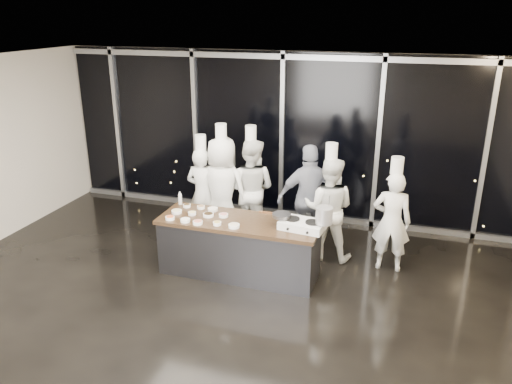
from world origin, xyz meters
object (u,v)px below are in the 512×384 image
frying_pan (281,215)px  chef_right (329,208)px  demo_counter (239,247)px  chef_far_left (202,193)px  chef_left (222,190)px  chef_side (392,220)px  chef_center (251,189)px  stove (302,225)px  guest (310,199)px  stock_pot (324,215)px

frying_pan → chef_right: size_ratio=0.25×
demo_counter → chef_far_left: chef_far_left is taller
chef_left → chef_right: size_ratio=1.08×
demo_counter → chef_side: 2.39m
frying_pan → chef_center: size_ratio=0.24×
stove → chef_center: (-1.23, 1.37, -0.04)m
demo_counter → guest: (0.85, 1.15, 0.47)m
chef_far_left → chef_right: size_ratio=0.98×
stove → chef_side: chef_side is taller
frying_pan → chef_far_left: (-1.70, 1.02, -0.20)m
chef_left → guest: chef_left is taller
chef_side → guest: bearing=-13.7°
guest → chef_far_left: bearing=-18.7°
chef_far_left → guest: (1.89, 0.13, 0.07)m
guest → stove: bearing=74.0°
chef_far_left → guest: size_ratio=1.03×
frying_pan → chef_right: chef_right is taller
chef_far_left → chef_right: 2.24m
stock_pot → chef_right: size_ratio=0.12×
stock_pot → chef_side: size_ratio=0.13×
stove → chef_left: (-1.66, 1.07, -0.01)m
chef_far_left → chef_side: (3.25, -0.17, -0.03)m
chef_center → guest: chef_center is taller
chef_left → guest: 1.53m
demo_counter → chef_center: (-0.25, 1.35, 0.47)m
stock_pot → frying_pan: bearing=175.4°
stove → frying_pan: (-0.33, 0.02, 0.10)m
chef_right → chef_side: (1.00, -0.11, -0.04)m
chef_left → chef_right: bearing=-177.0°
frying_pan → chef_right: 1.12m
demo_counter → guest: guest is taller
chef_side → stove: bearing=34.3°
demo_counter → stove: size_ratio=3.60×
demo_counter → stock_pot: (1.30, -0.05, 0.71)m
demo_counter → stock_pot: stock_pot is taller
chef_far_left → chef_left: 0.38m
demo_counter → chef_center: 1.45m
stove → chef_far_left: (-2.03, 1.05, -0.10)m
chef_center → chef_far_left: bearing=25.5°
chef_left → chef_center: bearing=-139.7°
chef_left → chef_right: 1.88m
chef_far_left → chef_left: bearing=-167.5°
stove → chef_far_left: size_ratio=0.36×
chef_far_left → chef_side: bearing=-174.7°
chef_right → chef_side: 1.01m
chef_far_left → chef_side: size_ratio=1.03×
demo_counter → chef_side: (2.20, 0.86, 0.38)m
chef_center → chef_left: bearing=38.1°
chef_left → stock_pot: bearing=156.5°
chef_left → chef_right: chef_left is taller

